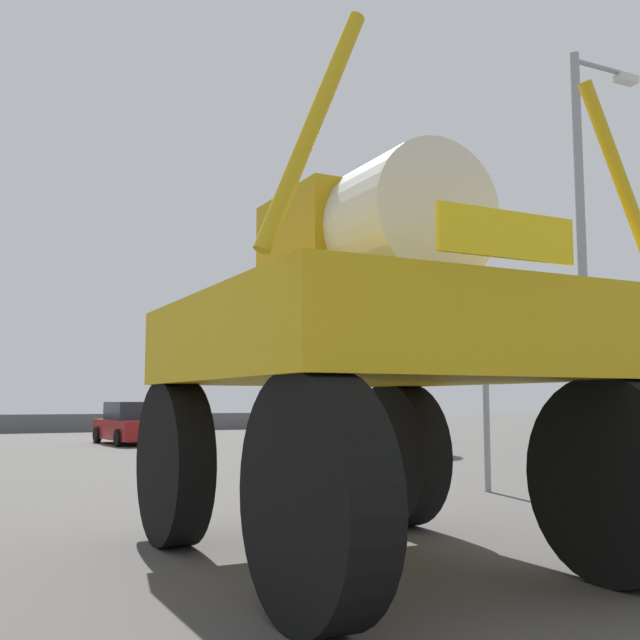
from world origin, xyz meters
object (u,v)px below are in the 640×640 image
Objects in this scene: sedan_ahead at (132,424)px; traffic_signal_far_left at (178,360)px; oversize_sprayer at (368,348)px; traffic_signal_near_right at (479,341)px; streetlight_near_right at (586,240)px; bare_tree_right at (345,289)px.

sedan_ahead is 2.86m from traffic_signal_far_left.
oversize_sprayer is 21.38m from sedan_ahead.
traffic_signal_near_right is 16.24m from traffic_signal_far_left.
streetlight_near_right is 12.39m from bare_tree_right.
sedan_ahead is (2.40, 21.20, -1.34)m from oversize_sprayer.
oversize_sprayer is at bearing -138.15° from traffic_signal_near_right.
oversize_sprayer is 1.23× the size of sedan_ahead.
bare_tree_right is (1.32, 12.29, 0.77)m from streetlight_near_right.
oversize_sprayer is at bearing -117.75° from bare_tree_right.
oversize_sprayer reaches higher than traffic_signal_near_right.
bare_tree_right reaches higher than traffic_signal_near_right.
traffic_signal_far_left reaches higher than traffic_signal_near_right.
traffic_signal_near_right is (4.70, 4.21, 0.54)m from oversize_sprayer.
traffic_signal_far_left is 0.50× the size of streetlight_near_right.
bare_tree_right is (8.67, 16.48, 3.37)m from oversize_sprayer.
bare_tree_right is at bearing -28.07° from oversize_sprayer.
traffic_signal_near_right is at bearing -48.47° from oversize_sprayer.
traffic_signal_far_left is at bearing 93.01° from traffic_signal_near_right.
streetlight_near_right reaches higher than oversize_sprayer.
traffic_signal_far_left is 0.60× the size of bare_tree_right.
streetlight_near_right is (3.50, -16.24, 1.61)m from traffic_signal_far_left.
traffic_signal_near_right reaches higher than sedan_ahead.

